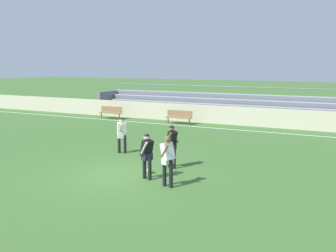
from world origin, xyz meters
TOP-DOWN VIEW (x-y plane):
  - ground_plane at (0.00, 0.00)m, footprint 160.00×160.00m
  - field_line_sideline at (0.00, 11.22)m, footprint 44.00×0.12m
  - sideline_wall at (0.00, 13.00)m, footprint 48.00×0.16m
  - bleacher_stand at (0.62, 15.36)m, footprint 23.49×3.04m
  - bench_far_right at (-8.37, 11.73)m, footprint 1.80×0.40m
  - bench_near_bin at (-2.88, 11.73)m, footprint 1.80×0.40m
  - player_dark_overlapping at (1.35, 1.75)m, footprint 0.45×0.52m
  - player_dark_wide_right at (1.20, 0.07)m, footprint 0.46×0.59m
  - player_white_challenging at (-1.74, 3.01)m, footprint 0.47×0.70m
  - player_white_pressing_high at (2.22, -0.37)m, footprint 0.47×0.60m
  - soccer_ball at (0.95, 0.73)m, footprint 0.22×0.22m

SIDE VIEW (x-z plane):
  - ground_plane at x=0.00m, z-range 0.00..0.00m
  - field_line_sideline at x=0.00m, z-range 0.00..0.01m
  - soccer_ball at x=0.95m, z-range 0.00..0.22m
  - bench_far_right at x=-8.37m, z-range 0.10..1.00m
  - bench_near_bin at x=-2.88m, z-range 0.10..1.00m
  - sideline_wall at x=0.00m, z-range 0.00..1.22m
  - player_dark_wide_right at x=1.20m, z-range 0.15..1.76m
  - player_white_challenging at x=-1.74m, z-range 0.15..1.77m
  - bleacher_stand at x=0.62m, z-range -0.19..2.11m
  - player_dark_overlapping at x=1.35m, z-range 0.16..1.83m
  - player_white_pressing_high at x=2.22m, z-range 0.17..1.87m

